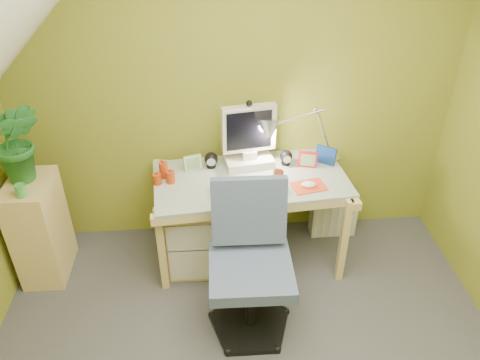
{
  "coord_description": "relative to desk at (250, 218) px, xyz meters",
  "views": [
    {
      "loc": [
        -0.18,
        -1.48,
        2.49
      ],
      "look_at": [
        0.0,
        1.0,
        0.85
      ],
      "focal_mm": 35.0,
      "sensor_mm": 36.0,
      "label": 1
    }
  ],
  "objects": [
    {
      "name": "speaker_right",
      "position": [
        0.27,
        0.16,
        0.41
      ],
      "size": [
        0.09,
        0.09,
        0.11
      ],
      "primitive_type": null,
      "rotation": [
        0.0,
        0.0,
        0.01
      ],
      "color": "black",
      "rests_on": "desk"
    },
    {
      "name": "mousepad",
      "position": [
        0.38,
        -0.14,
        0.36
      ],
      "size": [
        0.25,
        0.2,
        0.01
      ],
      "primitive_type": "cube",
      "rotation": [
        0.0,
        0.0,
        0.21
      ],
      "color": "red",
      "rests_on": "desk"
    },
    {
      "name": "photo_frame_blue",
      "position": [
        0.56,
        0.16,
        0.42
      ],
      "size": [
        0.13,
        0.1,
        0.13
      ],
      "primitive_type": "cube",
      "rotation": [
        0.0,
        0.0,
        -0.62
      ],
      "color": "navy",
      "rests_on": "desk"
    },
    {
      "name": "desk",
      "position": [
        0.0,
        0.0,
        0.0
      ],
      "size": [
        1.39,
        0.79,
        0.71
      ],
      "primitive_type": null,
      "rotation": [
        0.0,
        0.0,
        0.1
      ],
      "color": "tan",
      "rests_on": "floor"
    },
    {
      "name": "potted_plant",
      "position": [
        -1.49,
        -0.0,
        0.7
      ],
      "size": [
        0.34,
        0.29,
        0.56
      ],
      "primitive_type": "imported",
      "rotation": [
        0.0,
        0.0,
        0.14
      ],
      "color": "#216527",
      "rests_on": "side_ledge"
    },
    {
      "name": "photo_frame_red",
      "position": [
        0.42,
        0.12,
        0.41
      ],
      "size": [
        0.13,
        0.05,
        0.11
      ],
      "primitive_type": "cube",
      "rotation": [
        0.0,
        0.0,
        -0.24
      ],
      "color": "red",
      "rests_on": "desk"
    },
    {
      "name": "side_ledge",
      "position": [
        -1.49,
        -0.05,
        0.03
      ],
      "size": [
        0.29,
        0.44,
        0.78
      ],
      "primitive_type": "cube",
      "color": "#D6B670",
      "rests_on": "floor"
    },
    {
      "name": "speaker_left",
      "position": [
        -0.27,
        0.16,
        0.41
      ],
      "size": [
        0.1,
        0.1,
        0.12
      ],
      "primitive_type": null,
      "rotation": [
        0.0,
        0.0,
        0.04
      ],
      "color": "black",
      "rests_on": "desk"
    },
    {
      "name": "candle_cluster",
      "position": [
        -0.6,
        0.01,
        0.42
      ],
      "size": [
        0.17,
        0.15,
        0.12
      ],
      "primitive_type": null,
      "rotation": [
        0.0,
        0.0,
        -0.09
      ],
      "color": "#AF350F",
      "rests_on": "desk"
    },
    {
      "name": "radiator",
      "position": [
        0.7,
        0.23,
        -0.18
      ],
      "size": [
        0.36,
        0.14,
        0.36
      ],
      "primitive_type": "cube",
      "rotation": [
        0.0,
        0.0,
        0.0
      ],
      "color": "silver",
      "rests_on": "floor"
    },
    {
      "name": "green_cup",
      "position": [
        -1.47,
        -0.2,
        0.46
      ],
      "size": [
        0.07,
        0.07,
        0.08
      ],
      "primitive_type": "cylinder",
      "rotation": [
        0.0,
        0.0,
        0.03
      ],
      "color": "green",
      "rests_on": "side_ledge"
    },
    {
      "name": "wall_back",
      "position": [
        -0.09,
        0.37,
        0.84
      ],
      "size": [
        3.2,
        0.01,
        2.4
      ],
      "primitive_type": "cube",
      "color": "olive",
      "rests_on": "floor"
    },
    {
      "name": "monitor",
      "position": [
        0.0,
        0.18,
        0.64
      ],
      "size": [
        0.44,
        0.3,
        0.56
      ],
      "primitive_type": null,
      "rotation": [
        0.0,
        0.0,
        0.17
      ],
      "color": "beige",
      "rests_on": "desk"
    },
    {
      "name": "keyboard",
      "position": [
        -0.08,
        -0.14,
        0.37
      ],
      "size": [
        0.41,
        0.16,
        0.02
      ],
      "primitive_type": "cube",
      "rotation": [
        0.0,
        0.0,
        0.09
      ],
      "color": "silver",
      "rests_on": "desk"
    },
    {
      "name": "task_chair",
      "position": [
        -0.06,
        -0.68,
        0.16
      ],
      "size": [
        0.58,
        0.58,
        1.03
      ],
      "primitive_type": null,
      "rotation": [
        0.0,
        0.0,
        -0.02
      ],
      "color": "#475674",
      "rests_on": "floor"
    },
    {
      "name": "desk_lamp",
      "position": [
        0.45,
        0.18,
        0.68
      ],
      "size": [
        0.62,
        0.31,
        0.65
      ],
      "primitive_type": null,
      "rotation": [
        0.0,
        0.0,
        -0.08
      ],
      "color": "#BCBBC0",
      "rests_on": "desk"
    },
    {
      "name": "mouse",
      "position": [
        0.38,
        -0.14,
        0.37
      ],
      "size": [
        0.11,
        0.08,
        0.03
      ],
      "primitive_type": "ellipsoid",
      "rotation": [
        0.0,
        0.0,
        0.16
      ],
      "color": "white",
      "rests_on": "mousepad"
    },
    {
      "name": "photo_frame_green",
      "position": [
        -0.4,
        0.14,
        0.41
      ],
      "size": [
        0.13,
        0.06,
        0.11
      ],
      "primitive_type": "cube",
      "rotation": [
        0.0,
        0.0,
        0.31
      ],
      "color": "#B5D08F",
      "rests_on": "desk"
    },
    {
      "name": "amber_tumbler",
      "position": [
        0.18,
        -0.08,
        0.4
      ],
      "size": [
        0.08,
        0.08,
        0.09
      ],
      "primitive_type": "cylinder",
      "rotation": [
        0.0,
        0.0,
        0.15
      ],
      "color": "maroon",
      "rests_on": "desk"
    }
  ]
}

